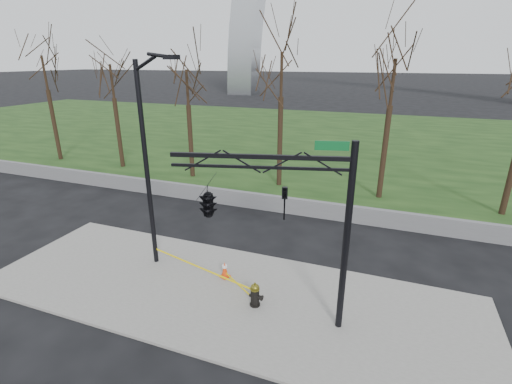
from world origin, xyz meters
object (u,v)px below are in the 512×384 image
at_px(traffic_cone, 225,269).
at_px(street_light, 149,154).
at_px(fire_hydrant, 255,295).
at_px(traffic_signal_mast, 234,202).

height_order(traffic_cone, street_light, street_light).
distance_m(fire_hydrant, street_light, 6.38).
bearing_deg(traffic_cone, street_light, -179.86).
distance_m(fire_hydrant, traffic_signal_mast, 3.75).
height_order(traffic_cone, traffic_signal_mast, traffic_signal_mast).
bearing_deg(traffic_signal_mast, fire_hydrant, 53.75).
relative_size(traffic_cone, street_light, 0.08).
relative_size(street_light, traffic_signal_mast, 1.37).
xyz_separation_m(street_light, traffic_signal_mast, (4.33, -2.03, -0.55)).
relative_size(fire_hydrant, traffic_signal_mast, 0.15).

